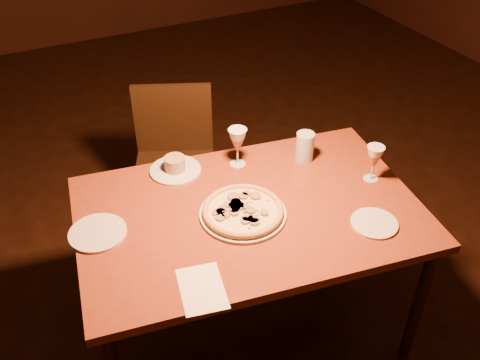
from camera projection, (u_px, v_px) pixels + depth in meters
name	position (u px, v px, depth m)	size (l,w,h in m)	color
floor	(260.00, 271.00, 2.82)	(7.00, 7.00, 0.00)	black
dining_table	(249.00, 221.00, 2.15)	(1.45, 1.05, 0.72)	brown
chair_far	(175.00, 159.00, 2.81)	(0.54, 0.54, 0.85)	black
pizza_plate	(243.00, 211.00, 2.07)	(0.34, 0.34, 0.04)	silver
ramekin_saucer	(175.00, 167.00, 2.30)	(0.22, 0.22, 0.07)	silver
wine_glass_far	(238.00, 147.00, 2.30)	(0.08, 0.08, 0.18)	#AC5E47
wine_glass_right	(373.00, 163.00, 2.22)	(0.07, 0.07, 0.16)	#AC5E47
water_tumbler	(305.00, 147.00, 2.35)	(0.08, 0.08, 0.13)	#ACB7BC
side_plate_left	(98.00, 233.00, 1.99)	(0.22, 0.22, 0.01)	silver
side_plate_near	(374.00, 223.00, 2.04)	(0.18, 0.18, 0.01)	silver
menu_card	(202.00, 289.00, 1.78)	(0.15, 0.21, 0.00)	white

